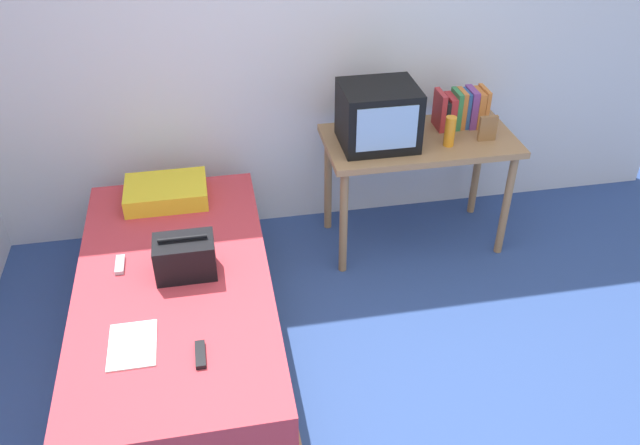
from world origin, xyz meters
The scene contains 13 objects.
ground_plane centered at (0.00, 0.00, 0.00)m, with size 8.00×8.00×0.00m, color #2D4784.
wall_back centered at (0.00, 2.00, 1.30)m, with size 5.20×0.10×2.60m, color silver.
bed centered at (-0.84, 0.79, 0.24)m, with size 1.00×2.00×0.50m.
desk centered at (0.68, 1.54, 0.66)m, with size 1.16×0.60×0.76m.
tv centered at (0.40, 1.52, 0.94)m, with size 0.44×0.39×0.36m.
water_bottle centered at (0.81, 1.42, 0.85)m, with size 0.06×0.06×0.18m, color orange.
book_row centered at (0.97, 1.66, 0.87)m, with size 0.31×0.17×0.24m.
picture_frame centered at (1.06, 1.44, 0.83)m, with size 0.11×0.02×0.16m, color olive.
pillow centered at (-0.87, 1.54, 0.55)m, with size 0.47×0.35×0.11m, color yellow.
handbag centered at (-0.76, 0.82, 0.60)m, with size 0.30×0.20×0.22m.
magazine centered at (-1.01, 0.34, 0.50)m, with size 0.21×0.29×0.01m, color white.
remote_dark centered at (-0.72, 0.22, 0.51)m, with size 0.04×0.16×0.02m, color black.
remote_silver centered at (-1.10, 0.93, 0.51)m, with size 0.04×0.14×0.02m, color #B7B7BC.
Camera 1 is at (-0.58, -1.86, 2.61)m, focal length 36.92 mm.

